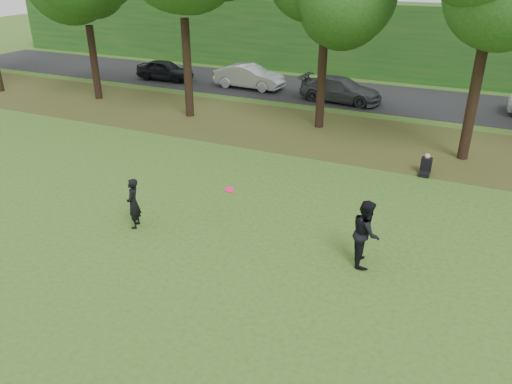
% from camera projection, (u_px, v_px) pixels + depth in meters
% --- Properties ---
extents(ground, '(120.00, 120.00, 0.00)m').
position_uv_depth(ground, '(261.00, 293.00, 12.97)').
color(ground, '#37591B').
rests_on(ground, ground).
extents(leaf_litter, '(60.00, 7.00, 0.01)m').
position_uv_depth(leaf_litter, '(373.00, 140.00, 23.63)').
color(leaf_litter, '#4F3B1C').
rests_on(leaf_litter, ground).
extents(street, '(70.00, 7.00, 0.02)m').
position_uv_depth(street, '(403.00, 100.00, 30.18)').
color(street, black).
rests_on(street, ground).
extents(far_hedge, '(70.00, 3.00, 5.00)m').
position_uv_depth(far_hedge, '(423.00, 43.00, 34.03)').
color(far_hedge, '#164D1A').
rests_on(far_hedge, ground).
extents(player_left, '(0.59, 0.71, 1.67)m').
position_uv_depth(player_left, '(133.00, 203.00, 15.78)').
color(player_left, black).
rests_on(player_left, ground).
extents(player_right, '(0.99, 1.13, 1.96)m').
position_uv_depth(player_right, '(366.00, 233.00, 13.83)').
color(player_right, black).
rests_on(player_right, ground).
extents(parked_cars, '(37.78, 4.09, 1.52)m').
position_uv_depth(parked_cars, '(392.00, 92.00, 29.08)').
color(parked_cars, black).
rests_on(parked_cars, street).
extents(frisbee, '(0.30, 0.32, 0.14)m').
position_uv_depth(frisbee, '(229.00, 190.00, 14.94)').
color(frisbee, '#FF1556').
rests_on(frisbee, ground).
extents(seated_person, '(0.42, 0.74, 0.83)m').
position_uv_depth(seated_person, '(426.00, 166.00, 19.91)').
color(seated_person, black).
rests_on(seated_person, ground).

